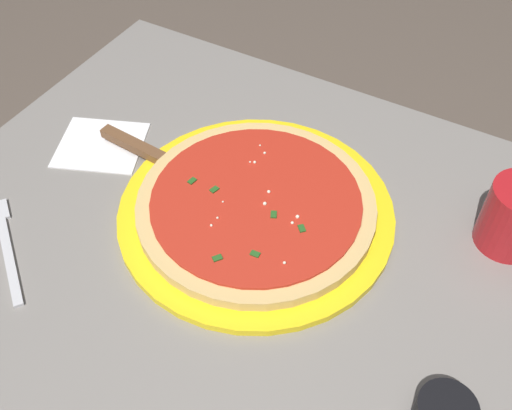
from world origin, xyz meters
TOP-DOWN VIEW (x-y plane):
  - restaurant_table at (0.00, 0.00)m, footprint 0.85×0.74m
  - serving_plate at (-0.02, -0.05)m, footprint 0.38×0.38m
  - pizza at (-0.02, -0.05)m, footprint 0.33×0.33m
  - pizza_server at (0.16, -0.06)m, footprint 0.22×0.08m
  - napkin_folded_right at (0.26, -0.05)m, footprint 0.16×0.16m
  - fork at (0.24, 0.16)m, footprint 0.16×0.13m

SIDE VIEW (x-z plane):
  - restaurant_table at x=0.00m, z-range 0.21..0.98m
  - napkin_folded_right at x=0.26m, z-range 0.77..0.77m
  - fork at x=0.24m, z-range 0.77..0.77m
  - serving_plate at x=-0.02m, z-range 0.77..0.78m
  - pizza_server at x=0.16m, z-range 0.78..0.79m
  - pizza at x=-0.02m, z-range 0.78..0.80m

